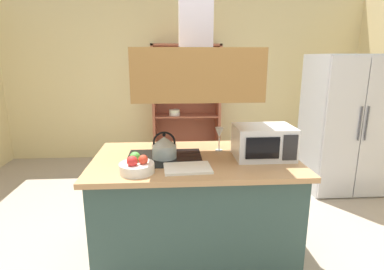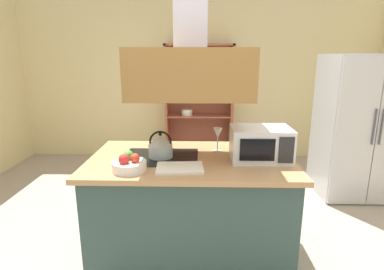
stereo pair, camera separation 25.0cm
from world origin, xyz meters
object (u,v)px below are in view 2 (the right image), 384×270
at_px(dish_cabinet, 199,110).
at_px(kettle, 161,146).
at_px(refrigerator, 359,127).
at_px(microwave, 260,144).
at_px(cutting_board, 180,168).
at_px(wine_glass_on_counter, 218,134).
at_px(fruit_bowl, 129,164).

xyz_separation_m(dish_cabinet, kettle, (-0.30, -2.68, 0.16)).
relative_size(refrigerator, microwave, 3.76).
distance_m(refrigerator, cutting_board, 2.64).
bearing_deg(wine_glass_on_counter, kettle, -159.09).
distance_m(cutting_board, fruit_bowl, 0.36).
distance_m(dish_cabinet, fruit_bowl, 3.03).
bearing_deg(refrigerator, kettle, -149.40).
xyz_separation_m(cutting_board, wine_glass_on_counter, (0.30, 0.45, 0.14)).
bearing_deg(refrigerator, cutting_board, -142.43).
bearing_deg(dish_cabinet, microwave, -79.66).
relative_size(refrigerator, dish_cabinet, 0.91).
xyz_separation_m(kettle, microwave, (0.80, -0.03, 0.04)).
bearing_deg(kettle, microwave, -2.45).
bearing_deg(cutting_board, microwave, 20.74).
xyz_separation_m(kettle, wine_glass_on_counter, (0.47, 0.18, 0.06)).
distance_m(kettle, cutting_board, 0.33).
bearing_deg(refrigerator, microwave, -136.92).
bearing_deg(cutting_board, refrigerator, 37.57).
relative_size(cutting_board, fruit_bowl, 1.38).
bearing_deg(wine_glass_on_counter, microwave, -33.37).
height_order(refrigerator, cutting_board, refrigerator).
height_order(kettle, fruit_bowl, kettle).
relative_size(dish_cabinet, kettle, 8.66).
distance_m(refrigerator, microwave, 2.02).
bearing_deg(kettle, wine_glass_on_counter, 20.91).
bearing_deg(cutting_board, dish_cabinet, 87.50).
distance_m(refrigerator, kettle, 2.63).
height_order(microwave, wine_glass_on_counter, microwave).
bearing_deg(cutting_board, wine_glass_on_counter, 56.44).
height_order(kettle, wine_glass_on_counter, kettle).
relative_size(microwave, wine_glass_on_counter, 2.23).
height_order(kettle, cutting_board, kettle).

